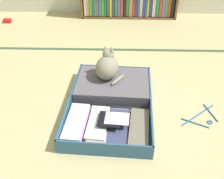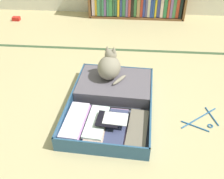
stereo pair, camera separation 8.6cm
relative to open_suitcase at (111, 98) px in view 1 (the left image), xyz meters
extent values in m
plane|color=tan|center=(0.09, -0.30, -0.05)|extent=(10.00, 10.00, 0.00)
cube|color=#364F31|center=(0.09, 0.95, -0.05)|extent=(4.80, 0.05, 0.00)
cube|color=brown|center=(0.19, 1.96, -0.04)|extent=(1.30, 0.24, 0.02)
cube|color=silver|center=(-0.41, 1.97, 0.12)|extent=(0.04, 0.20, 0.27)
cube|color=yellow|center=(-0.37, 1.97, 0.11)|extent=(0.03, 0.20, 0.26)
cube|color=#468965|center=(-0.33, 1.96, 0.11)|extent=(0.04, 0.20, 0.25)
cube|color=#457756|center=(-0.30, 1.97, 0.12)|extent=(0.03, 0.20, 0.27)
cube|color=#408A63|center=(-0.27, 1.95, 0.12)|extent=(0.02, 0.20, 0.27)
cube|color=#735391|center=(-0.24, 1.96, 0.14)|extent=(0.03, 0.20, 0.32)
cube|color=#37805B|center=(-0.20, 1.96, 0.14)|extent=(0.03, 0.20, 0.32)
cube|color=#3F8C4D|center=(-0.16, 1.96, 0.13)|extent=(0.04, 0.20, 0.30)
cube|color=#427255|center=(-0.13, 1.97, 0.12)|extent=(0.02, 0.20, 0.27)
cube|color=#387264|center=(-0.09, 1.97, 0.11)|extent=(0.04, 0.20, 0.25)
cube|color=yellow|center=(-0.06, 1.95, 0.15)|extent=(0.03, 0.20, 0.33)
cube|color=navy|center=(-0.02, 1.96, 0.14)|extent=(0.03, 0.20, 0.31)
cube|color=#448A59|center=(0.02, 1.97, 0.13)|extent=(0.04, 0.20, 0.29)
cube|color=slate|center=(0.06, 1.96, 0.13)|extent=(0.03, 0.20, 0.30)
cube|color=#AE443D|center=(0.10, 1.96, 0.13)|extent=(0.03, 0.20, 0.29)
cube|color=black|center=(0.14, 1.97, 0.14)|extent=(0.04, 0.20, 0.31)
cube|color=#498A52|center=(0.18, 1.97, 0.12)|extent=(0.04, 0.20, 0.27)
cube|color=#A17F52|center=(0.22, 1.96, 0.11)|extent=(0.04, 0.20, 0.26)
cube|color=#BA3C2C|center=(0.26, 1.97, 0.13)|extent=(0.03, 0.20, 0.29)
cube|color=#2F3D93|center=(0.30, 1.97, 0.14)|extent=(0.03, 0.20, 0.31)
cube|color=slate|center=(0.33, 1.97, 0.14)|extent=(0.03, 0.20, 0.31)
cube|color=silver|center=(0.36, 1.97, 0.14)|extent=(0.03, 0.20, 0.31)
cube|color=#2B4295|center=(0.40, 1.96, 0.12)|extent=(0.03, 0.20, 0.28)
cube|color=#2B4F8B|center=(0.43, 1.96, 0.13)|extent=(0.02, 0.20, 0.29)
cube|color=gold|center=(0.46, 1.96, 0.14)|extent=(0.02, 0.20, 0.32)
cube|color=#3B458F|center=(0.49, 1.97, 0.11)|extent=(0.04, 0.20, 0.25)
cube|color=beige|center=(0.54, 1.96, 0.13)|extent=(0.04, 0.20, 0.29)
cube|color=#358752|center=(0.59, 1.96, 0.14)|extent=(0.04, 0.20, 0.32)
cube|color=#B84431|center=(0.63, 1.95, 0.11)|extent=(0.03, 0.20, 0.25)
cube|color=slate|center=(0.67, 1.95, 0.14)|extent=(0.03, 0.20, 0.30)
cube|color=#448450|center=(0.71, 1.97, 0.12)|extent=(0.04, 0.20, 0.27)
cube|color=#BC3F29|center=(0.75, 1.97, 0.14)|extent=(0.04, 0.20, 0.31)
cube|color=black|center=(0.79, 1.96, 0.12)|extent=(0.04, 0.20, 0.27)
cube|color=#2A537C|center=(-0.01, -0.32, -0.05)|extent=(0.68, 0.52, 0.01)
cube|color=#2A537C|center=(-0.03, -0.56, 0.01)|extent=(0.65, 0.05, 0.12)
cube|color=#2A537C|center=(-0.33, -0.30, 0.01)|extent=(0.04, 0.48, 0.12)
cube|color=#2A537C|center=(0.31, -0.34, 0.01)|extent=(0.04, 0.48, 0.12)
cube|color=#454C5F|center=(-0.01, -0.32, -0.04)|extent=(0.65, 0.49, 0.01)
cube|color=#2A537C|center=(0.01, 0.16, -0.05)|extent=(0.68, 0.52, 0.01)
cube|color=#2A537C|center=(0.03, 0.40, 0.01)|extent=(0.65, 0.05, 0.12)
cube|color=#2A537C|center=(-0.31, 0.18, 0.01)|extent=(0.04, 0.48, 0.12)
cube|color=#2A537C|center=(0.33, 0.14, 0.01)|extent=(0.04, 0.48, 0.12)
cube|color=#454C5F|center=(0.01, 0.16, -0.04)|extent=(0.65, 0.49, 0.01)
cylinder|color=black|center=(0.00, -0.08, -0.03)|extent=(0.63, 0.05, 0.02)
cube|color=silver|center=(-0.23, -0.31, -0.03)|extent=(0.17, 0.38, 0.01)
cube|color=slate|center=(-0.24, -0.30, -0.01)|extent=(0.17, 0.38, 0.02)
cube|color=#9A6EA5|center=(-0.24, -0.31, 0.01)|extent=(0.17, 0.41, 0.02)
cube|color=silver|center=(-0.25, -0.30, 0.02)|extent=(0.17, 0.39, 0.02)
cube|color=navy|center=(-0.10, -0.32, -0.02)|extent=(0.16, 0.37, 0.02)
cube|color=tan|center=(-0.08, -0.33, 0.00)|extent=(0.15, 0.39, 0.02)
cube|color=silver|center=(-0.08, -0.31, 0.02)|extent=(0.17, 0.36, 0.02)
cube|color=gray|center=(0.07, -0.32, -0.02)|extent=(0.16, 0.42, 0.02)
cube|color=#3A4066|center=(0.06, -0.33, 0.00)|extent=(0.17, 0.38, 0.02)
cube|color=black|center=(0.21, -0.33, -0.02)|extent=(0.17, 0.36, 0.02)
cube|color=#706759|center=(0.22, -0.34, 0.00)|extent=(0.18, 0.43, 0.02)
cube|color=white|center=(0.06, -0.31, 0.06)|extent=(0.19, 0.14, 0.01)
cube|color=black|center=(0.00, -0.31, 0.06)|extent=(0.18, 0.18, 0.01)
cube|color=#5A545F|center=(0.01, 0.16, 0.02)|extent=(0.65, 0.49, 0.11)
cylinder|color=black|center=(-0.15, 0.39, 0.01)|extent=(0.02, 0.02, 0.11)
cylinder|color=black|center=(0.21, 0.37, 0.01)|extent=(0.02, 0.02, 0.11)
cube|color=white|center=(0.08, -0.55, 0.03)|extent=(0.03, 0.00, 0.02)
cube|color=red|center=(0.10, -0.56, 0.03)|extent=(0.04, 0.00, 0.03)
cube|color=white|center=(-0.13, -0.54, 0.05)|extent=(0.04, 0.00, 0.03)
cube|color=yellow|center=(-0.03, -0.55, -0.03)|extent=(0.04, 0.00, 0.02)
ellipsoid|color=gray|center=(-0.04, 0.21, 0.17)|extent=(0.23, 0.27, 0.20)
ellipsoid|color=gray|center=(-0.02, 0.27, 0.13)|extent=(0.15, 0.11, 0.11)
sphere|color=gray|center=(-0.03, 0.26, 0.26)|extent=(0.10, 0.10, 0.10)
cone|color=gray|center=(0.00, 0.25, 0.33)|extent=(0.04, 0.04, 0.05)
cone|color=gray|center=(-0.05, 0.26, 0.33)|extent=(0.04, 0.04, 0.05)
sphere|color=gold|center=(0.00, 0.30, 0.27)|extent=(0.02, 0.02, 0.02)
sphere|color=gold|center=(-0.04, 0.31, 0.27)|extent=(0.02, 0.02, 0.02)
ellipsoid|color=gray|center=(0.06, 0.15, 0.09)|extent=(0.13, 0.17, 0.03)
cylinder|color=#225A96|center=(0.70, -0.13, -0.05)|extent=(0.31, 0.26, 0.01)
cylinder|color=#225A96|center=(0.81, -0.10, -0.05)|extent=(0.07, 0.21, 0.01)
cylinder|color=#225A96|center=(0.66, -0.23, -0.05)|extent=(0.20, 0.11, 0.01)
torus|color=#225A96|center=(0.77, -0.22, -0.05)|extent=(0.06, 0.06, 0.01)
cube|color=red|center=(-1.47, 1.69, -0.03)|extent=(0.10, 0.07, 0.05)
camera|label=1|loc=(0.06, -1.70, 1.36)|focal=42.08mm
camera|label=2|loc=(0.14, -1.70, 1.36)|focal=42.08mm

